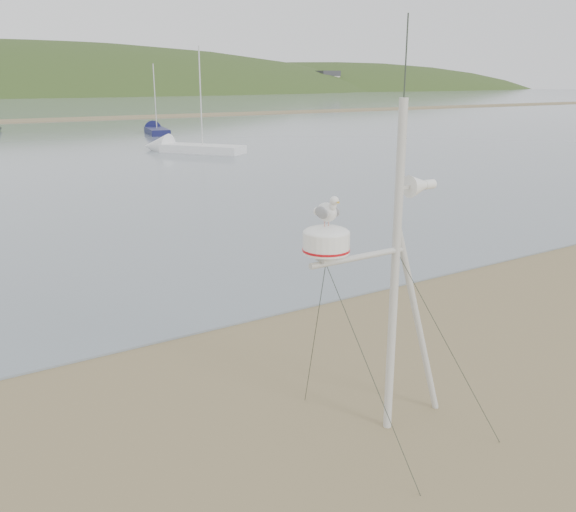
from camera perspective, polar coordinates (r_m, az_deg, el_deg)
ground at (r=7.46m, az=-14.27°, el=-21.85°), size 560.00×560.00×0.00m
mast_rig at (r=8.05m, az=9.57°, el=-7.99°), size 2.34×2.49×5.27m
sailboat_white_near at (r=40.94m, az=-10.35°, el=9.96°), size 5.53×6.90×7.13m
sailboat_blue_far at (r=56.24m, az=-12.42°, el=11.47°), size 2.83×6.53×6.33m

